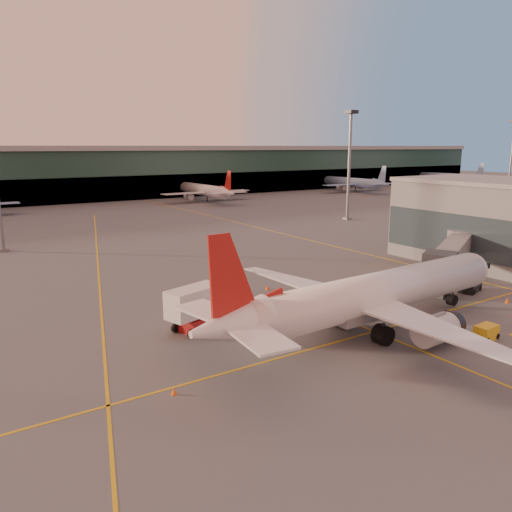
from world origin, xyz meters
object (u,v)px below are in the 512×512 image
catering_truck (195,306)px  gpu_cart (486,333)px  pushback_tug (470,286)px  main_airplane (370,296)px

catering_truck → gpu_cart: bearing=-54.5°
gpu_cart → pushback_tug: pushback_tug is taller
catering_truck → main_airplane: bearing=-52.2°
gpu_cart → main_airplane: bearing=135.2°
main_airplane → gpu_cart: bearing=-43.7°
main_airplane → pushback_tug: main_airplane is taller
gpu_cart → pushback_tug: size_ratio=0.66×
main_airplane → pushback_tug: bearing=6.3°
catering_truck → gpu_cart: 27.16m
catering_truck → pushback_tug: bearing=-27.4°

